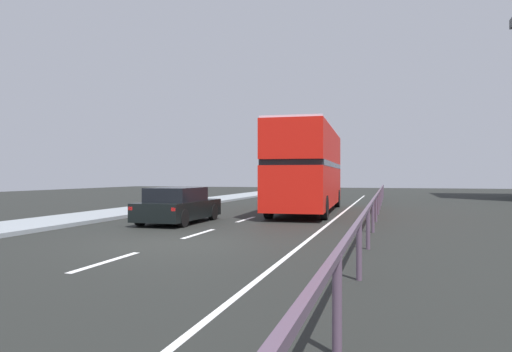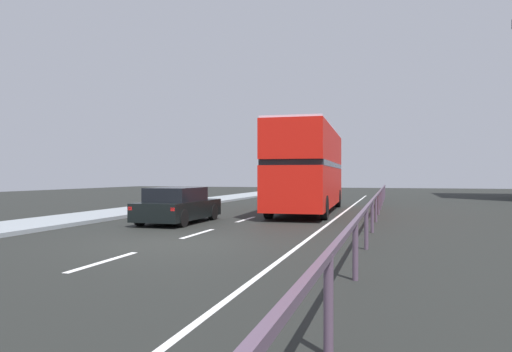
% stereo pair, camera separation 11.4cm
% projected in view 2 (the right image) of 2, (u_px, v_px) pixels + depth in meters
% --- Properties ---
extents(ground_plane, '(73.25, 120.00, 0.10)m').
position_uv_depth(ground_plane, '(169.00, 244.00, 12.57)').
color(ground_plane, black).
extents(lane_paint_markings, '(3.65, 46.00, 0.01)m').
position_uv_depth(lane_paint_markings, '(303.00, 218.00, 19.79)').
color(lane_paint_markings, silver).
rests_on(lane_paint_markings, ground).
extents(bridge_side_railing, '(0.10, 42.00, 1.06)m').
position_uv_depth(bridge_side_railing, '(377.00, 198.00, 19.72)').
color(bridge_side_railing, '#564256').
rests_on(bridge_side_railing, ground).
extents(double_decker_bus_red, '(3.00, 11.04, 4.16)m').
position_uv_depth(double_decker_bus_red, '(308.00, 167.00, 22.98)').
color(double_decker_bus_red, red).
rests_on(double_decker_bus_red, ground).
extents(hatchback_car_near, '(1.91, 4.22, 1.36)m').
position_uv_depth(hatchback_car_near, '(178.00, 206.00, 17.74)').
color(hatchback_car_near, black).
rests_on(hatchback_car_near, ground).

